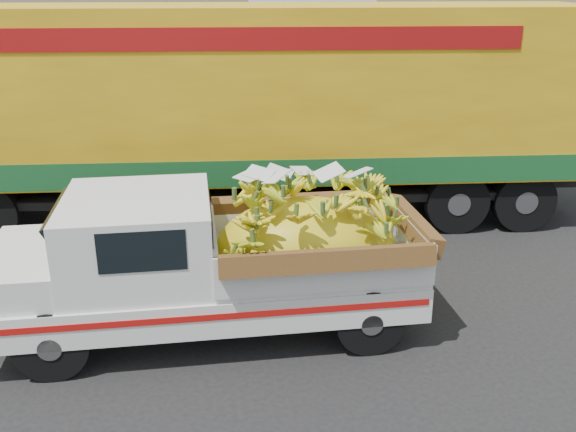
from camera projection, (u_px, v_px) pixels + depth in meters
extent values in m
plane|color=black|center=(285.00, 309.00, 8.71)|extent=(100.00, 100.00, 0.00)
cube|color=gray|center=(236.00, 176.00, 14.32)|extent=(60.00, 0.25, 0.15)
cube|color=gray|center=(227.00, 152.00, 16.26)|extent=(60.00, 4.00, 0.14)
cylinder|color=black|center=(52.00, 344.00, 7.10)|extent=(0.84, 0.27, 0.84)
cylinder|color=black|center=(75.00, 281.00, 8.59)|extent=(0.84, 0.27, 0.84)
cylinder|color=black|center=(370.00, 320.00, 7.60)|extent=(0.84, 0.27, 0.84)
cylinder|color=black|center=(340.00, 264.00, 9.09)|extent=(0.84, 0.27, 0.84)
cube|color=silver|center=(208.00, 286.00, 8.02)|extent=(5.24, 2.06, 0.43)
cube|color=#A50F0C|center=(211.00, 318.00, 7.12)|extent=(5.06, 0.20, 0.08)
cube|color=silver|center=(27.00, 266.00, 7.58)|extent=(1.00, 1.79, 0.40)
cube|color=silver|center=(139.00, 237.00, 7.66)|extent=(1.77, 1.86, 0.99)
cube|color=black|center=(142.00, 252.00, 6.77)|extent=(0.94, 0.05, 0.46)
cube|color=silver|center=(312.00, 243.00, 8.03)|extent=(2.60, 1.96, 0.56)
ellipsoid|color=yellow|center=(304.00, 252.00, 8.05)|extent=(2.34, 1.58, 1.41)
cylinder|color=black|center=(523.00, 200.00, 11.29)|extent=(1.13, 0.44, 1.10)
cylinder|color=black|center=(483.00, 168.00, 13.16)|extent=(1.13, 0.44, 1.10)
cylinder|color=black|center=(456.00, 202.00, 11.21)|extent=(1.13, 0.44, 1.10)
cylinder|color=black|center=(426.00, 170.00, 13.08)|extent=(1.13, 0.44, 1.10)
cylinder|color=black|center=(24.00, 178.00, 12.56)|extent=(1.13, 0.44, 1.10)
cube|color=black|center=(255.00, 177.00, 11.83)|extent=(12.04, 2.37, 0.36)
cube|color=gold|center=(253.00, 89.00, 11.28)|extent=(11.97, 3.83, 2.84)
cube|color=#164F23|center=(254.00, 154.00, 11.68)|extent=(12.03, 3.86, 0.45)
cube|color=maroon|center=(254.00, 39.00, 9.76)|extent=(8.35, 0.98, 0.35)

